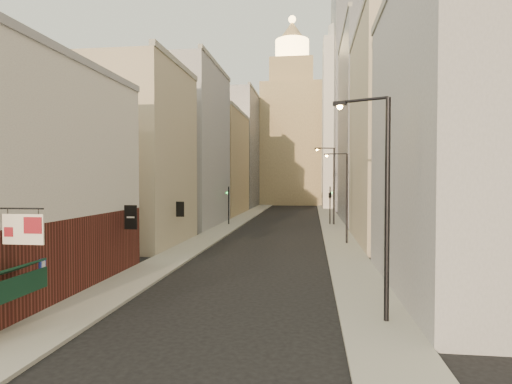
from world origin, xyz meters
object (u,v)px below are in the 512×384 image
at_px(clock_tower, 292,130).
at_px(streetlamp_mid, 344,192).
at_px(white_tower, 343,117).
at_px(traffic_light_right, 330,195).
at_px(streetlamp_near, 381,195).
at_px(streetlamp_far, 332,181).
at_px(traffic_light_left, 229,198).

bearing_deg(clock_tower, streetlamp_mid, -83.06).
distance_m(white_tower, traffic_light_right, 36.70).
distance_m(white_tower, streetlamp_mid, 51.72).
xyz_separation_m(clock_tower, white_tower, (11.00, -14.00, 0.97)).
height_order(streetlamp_near, streetlamp_far, streetlamp_far).
xyz_separation_m(traffic_light_left, traffic_light_right, (12.96, 1.67, 0.32)).
bearing_deg(streetlamp_mid, clock_tower, 99.81).
xyz_separation_m(streetlamp_near, streetlamp_far, (-0.28, 37.45, 0.37)).
height_order(clock_tower, streetlamp_far, clock_tower).
distance_m(streetlamp_near, traffic_light_left, 38.52).
distance_m(clock_tower, traffic_light_left, 51.38).
xyz_separation_m(clock_tower, traffic_light_right, (7.15, -47.40, -13.74)).
bearing_deg(streetlamp_far, traffic_light_right, 115.71).
xyz_separation_m(clock_tower, streetlamp_mid, (7.75, -63.72, -12.89)).
relative_size(clock_tower, streetlamp_mid, 5.40).
bearing_deg(white_tower, streetlamp_far, -96.17).
height_order(white_tower, traffic_light_left, white_tower).
bearing_deg(traffic_light_right, streetlamp_far, 114.23).
distance_m(streetlamp_far, traffic_light_right, 1.84).
xyz_separation_m(white_tower, traffic_light_right, (-3.85, -33.40, -14.71)).
xyz_separation_m(white_tower, streetlamp_mid, (-3.25, -49.72, -13.86)).
height_order(clock_tower, white_tower, clock_tower).
bearing_deg(traffic_light_left, clock_tower, -108.24).
relative_size(traffic_light_left, traffic_light_right, 1.00).
relative_size(streetlamp_near, traffic_light_right, 1.86).
height_order(clock_tower, traffic_light_right, clock_tower).
relative_size(streetlamp_mid, streetlamp_far, 0.83).
height_order(streetlamp_far, traffic_light_right, streetlamp_far).
relative_size(white_tower, traffic_light_right, 8.30).
bearing_deg(traffic_light_right, traffic_light_left, -6.60).
height_order(streetlamp_near, traffic_light_left, streetlamp_near).
bearing_deg(traffic_light_left, streetlamp_far, 174.59).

